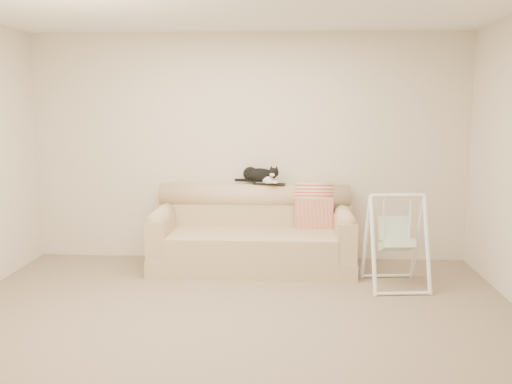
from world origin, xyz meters
TOP-DOWN VIEW (x-y plane):
  - ground_plane at (0.00, 0.00)m, footprint 5.00×5.00m
  - room_shell at (0.00, 0.00)m, footprint 5.04×4.04m
  - sofa at (0.07, 1.62)m, footprint 2.20×0.93m
  - remote_a at (0.15, 1.84)m, footprint 0.19×0.08m
  - remote_b at (0.34, 1.82)m, footprint 0.18×0.08m
  - tuxedo_cat at (0.13, 1.88)m, footprint 0.53×0.37m
  - throw_blanket at (0.74, 1.84)m, footprint 0.43×0.38m
  - baby_swing at (1.52, 1.00)m, footprint 0.63×0.67m

SIDE VIEW (x-z plane):
  - ground_plane at x=0.00m, z-range 0.00..0.00m
  - sofa at x=0.07m, z-range -0.10..0.80m
  - baby_swing at x=1.52m, z-range 0.00..0.94m
  - throw_blanket at x=0.74m, z-range 0.44..1.01m
  - remote_b at x=0.34m, z-range 0.90..0.92m
  - remote_a at x=0.15m, z-range 0.90..0.92m
  - tuxedo_cat at x=0.13m, z-range 0.89..1.11m
  - room_shell at x=0.00m, z-range 0.23..2.83m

